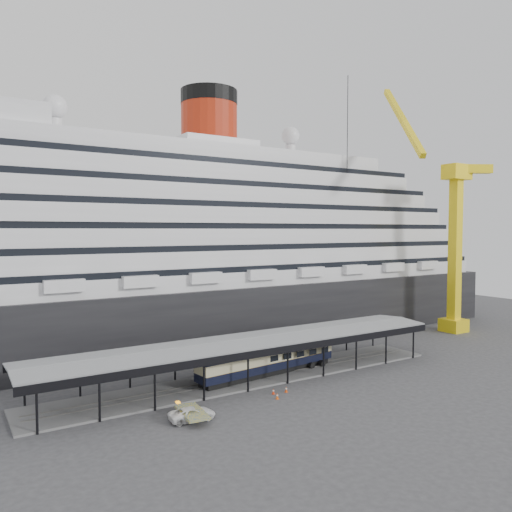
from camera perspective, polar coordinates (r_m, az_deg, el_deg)
name	(u,v)px	position (r m, az deg, el deg)	size (l,w,h in m)	color
ground	(273,389)	(61.86, 1.91, -15.00)	(200.00, 200.00, 0.00)	#38383B
cruise_ship	(168,234)	(87.18, -9.98, 2.45)	(130.00, 30.00, 43.90)	black
platform_canopy	(251,361)	(65.22, -0.62, -11.88)	(56.00, 9.18, 5.30)	slate
crane_yellow	(450,225)	(99.66, 21.28, 3.28)	(23.83, 18.78, 47.60)	yellow
port_truck	(192,414)	(52.86, -7.31, -17.46)	(2.17, 4.71, 1.31)	white
pullman_carriage	(268,357)	(66.61, 1.43, -11.42)	(21.30, 4.97, 20.75)	black
traffic_cone_left	(277,396)	(58.55, 2.44, -15.69)	(0.42, 0.42, 0.70)	#EA560D
traffic_cone_mid	(273,391)	(60.15, 2.00, -15.20)	(0.46, 0.46, 0.67)	red
traffic_cone_right	(286,389)	(60.85, 3.47, -14.97)	(0.46, 0.46, 0.70)	#E0470C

